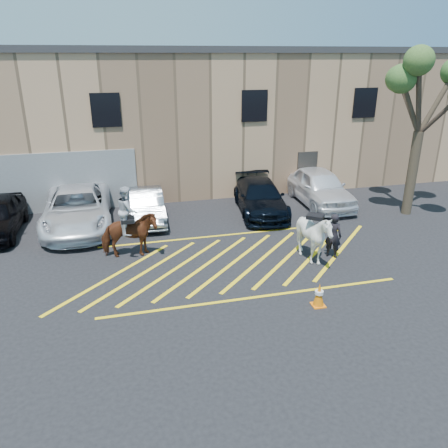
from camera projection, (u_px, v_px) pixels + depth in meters
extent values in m
plane|color=black|center=(232.00, 259.00, 15.86)|extent=(90.00, 90.00, 0.00)
imported|color=white|center=(77.00, 209.00, 18.49)|extent=(2.81, 5.98, 1.65)
imported|color=gray|center=(147.00, 206.00, 19.31)|extent=(1.55, 4.18, 1.37)
imported|color=black|center=(260.00, 197.00, 20.30)|extent=(2.72, 5.26, 1.46)
imported|color=white|center=(320.00, 187.00, 21.38)|extent=(2.31, 5.22, 1.75)
imported|color=black|center=(333.00, 236.00, 15.73)|extent=(0.72, 0.71, 1.66)
cube|color=tan|center=(178.00, 118.00, 25.43)|extent=(32.00, 10.00, 7.00)
cube|color=#2D2D30|center=(176.00, 50.00, 24.11)|extent=(32.20, 10.20, 0.30)
cube|color=black|center=(106.00, 110.00, 19.56)|extent=(1.30, 0.08, 1.50)
cube|color=black|center=(254.00, 106.00, 21.17)|extent=(1.30, 0.08, 1.50)
cube|color=black|center=(365.00, 103.00, 22.55)|extent=(1.30, 0.08, 1.50)
cube|color=#38332D|center=(307.00, 172.00, 23.13)|extent=(1.10, 0.08, 2.20)
cube|color=yellow|center=(113.00, 276.00, 14.62)|extent=(4.20, 4.20, 0.01)
cube|color=yellow|center=(145.00, 272.00, 14.86)|extent=(4.20, 4.20, 0.01)
cube|color=yellow|center=(176.00, 269.00, 15.10)|extent=(4.20, 4.20, 0.01)
cube|color=yellow|center=(205.00, 265.00, 15.34)|extent=(4.20, 4.20, 0.01)
cube|color=yellow|center=(234.00, 262.00, 15.59)|extent=(4.20, 4.20, 0.01)
cube|color=yellow|center=(262.00, 259.00, 15.83)|extent=(4.20, 4.20, 0.01)
cube|color=yellow|center=(289.00, 256.00, 16.07)|extent=(4.20, 4.20, 0.01)
cube|color=yellow|center=(315.00, 253.00, 16.31)|extent=(4.20, 4.20, 0.01)
cube|color=yellow|center=(341.00, 250.00, 16.55)|extent=(4.20, 4.20, 0.01)
cube|color=yellow|center=(218.00, 236.00, 17.84)|extent=(9.50, 0.12, 0.01)
cube|color=yellow|center=(256.00, 297.00, 13.33)|extent=(9.50, 0.12, 0.01)
imported|color=#5E3116|center=(129.00, 235.00, 15.72)|extent=(2.07, 1.03, 1.71)
imported|color=#A8ABB2|center=(127.00, 210.00, 15.38)|extent=(0.70, 0.88, 1.74)
cube|color=black|center=(128.00, 220.00, 15.50)|extent=(0.49, 0.58, 0.14)
imported|color=silver|center=(314.00, 237.00, 15.31)|extent=(2.29, 2.33, 1.92)
cube|color=black|center=(315.00, 217.00, 15.04)|extent=(0.72, 0.70, 0.14)
cube|color=orange|center=(318.00, 305.00, 12.89)|extent=(0.39, 0.39, 0.03)
cone|color=orange|center=(319.00, 294.00, 12.76)|extent=(0.32, 0.32, 0.70)
cylinder|color=silver|center=(319.00, 292.00, 12.74)|extent=(0.25, 0.25, 0.10)
cylinder|color=#4D3F2E|center=(412.00, 174.00, 19.72)|extent=(0.44, 0.44, 3.80)
cylinder|color=#423828|center=(437.00, 103.00, 18.91)|extent=(1.76, 0.51, 2.68)
cylinder|color=#4E3A2F|center=(409.00, 106.00, 19.43)|extent=(0.33, 1.88, 2.34)
cylinder|color=#473B2B|center=(410.00, 107.00, 18.52)|extent=(1.40, 0.20, 2.39)
cylinder|color=#403127|center=(440.00, 115.00, 18.17)|extent=(0.78, 1.62, 1.96)
cylinder|color=#403627|center=(419.00, 99.00, 18.17)|extent=(1.16, 0.77, 3.11)
sphere|color=#536F2F|center=(399.00, 79.00, 19.79)|extent=(1.20, 1.20, 1.20)
sphere|color=#476E2F|center=(402.00, 79.00, 17.96)|extent=(1.20, 1.20, 1.20)
sphere|color=#4C7431|center=(419.00, 60.00, 17.27)|extent=(1.20, 1.20, 1.20)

